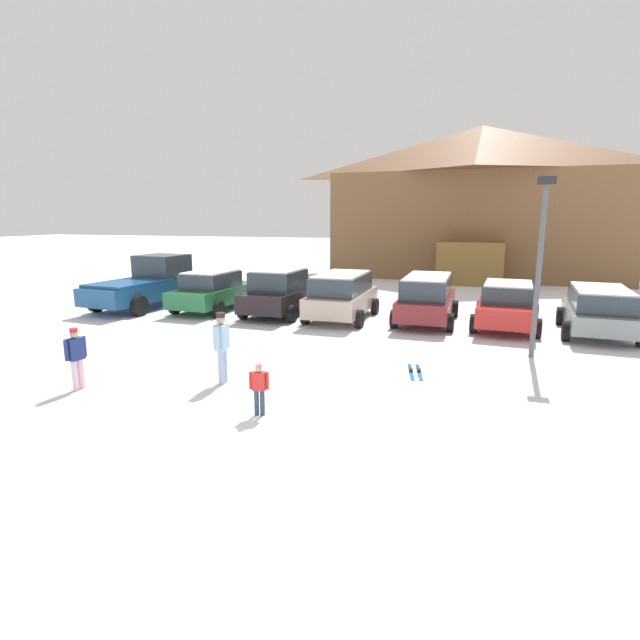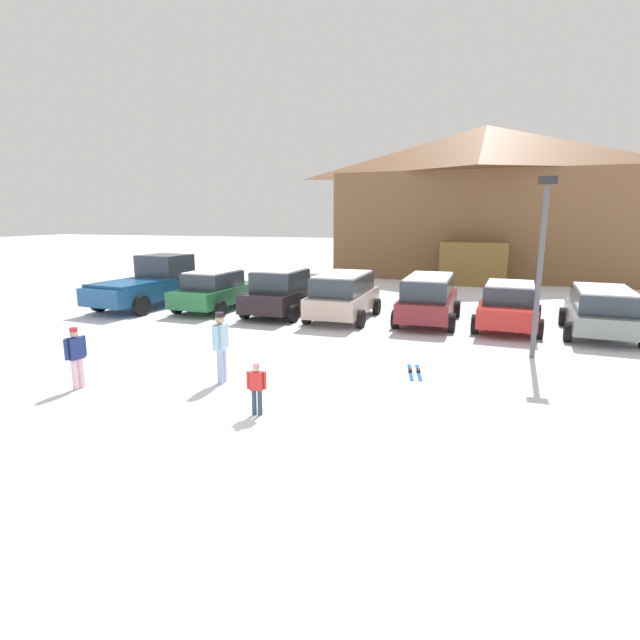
% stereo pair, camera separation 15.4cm
% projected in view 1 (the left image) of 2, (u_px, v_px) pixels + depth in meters
% --- Properties ---
extents(ground, '(160.00, 160.00, 0.00)m').
position_uv_depth(ground, '(142.00, 464.00, 7.84)').
color(ground, white).
extents(ski_lodge, '(18.27, 12.09, 9.47)m').
position_uv_depth(ski_lodge, '(478.00, 201.00, 32.57)').
color(ski_lodge, brown).
rests_on(ski_lodge, ground).
extents(parked_green_coupe, '(2.37, 4.45, 1.63)m').
position_uv_depth(parked_green_coupe, '(213.00, 290.00, 20.50)').
color(parked_green_coupe, '#236938').
rests_on(parked_green_coupe, ground).
extents(parked_black_sedan, '(2.33, 4.28, 1.81)m').
position_uv_depth(parked_black_sedan, '(280.00, 292.00, 19.51)').
color(parked_black_sedan, black).
rests_on(parked_black_sedan, ground).
extents(parked_beige_suv, '(2.27, 4.21, 1.74)m').
position_uv_depth(parked_beige_suv, '(342.00, 295.00, 18.65)').
color(parked_beige_suv, '#BCA490').
rests_on(parked_beige_suv, ground).
extents(parked_maroon_van, '(2.18, 4.37, 1.72)m').
position_uv_depth(parked_maroon_van, '(427.00, 297.00, 18.09)').
color(parked_maroon_van, maroon).
rests_on(parked_maroon_van, ground).
extents(parked_red_sedan, '(2.43, 4.63, 1.59)m').
position_uv_depth(parked_red_sedan, '(507.00, 304.00, 17.31)').
color(parked_red_sedan, red).
rests_on(parked_red_sedan, ground).
extents(parked_grey_wagon, '(2.50, 4.27, 1.56)m').
position_uv_depth(parked_grey_wagon, '(599.00, 309.00, 16.17)').
color(parked_grey_wagon, gray).
rests_on(parked_grey_wagon, ground).
extents(pickup_truck, '(2.90, 5.73, 2.15)m').
position_uv_depth(pickup_truck, '(150.00, 283.00, 21.33)').
color(pickup_truck, navy).
rests_on(pickup_truck, ground).
extents(skier_adult_in_blue_parka, '(0.28, 0.62, 1.67)m').
position_uv_depth(skier_adult_in_blue_parka, '(222.00, 344.00, 11.45)').
color(skier_adult_in_blue_parka, '#9AA9D0').
rests_on(skier_adult_in_blue_parka, ground).
extents(skier_child_in_red_jacket, '(0.38, 0.21, 1.05)m').
position_uv_depth(skier_child_in_red_jacket, '(259.00, 386.00, 9.64)').
color(skier_child_in_red_jacket, '#2C4053').
rests_on(skier_child_in_red_jacket, ground).
extents(skier_teen_in_navy_coat, '(0.27, 0.51, 1.41)m').
position_uv_depth(skier_teen_in_navy_coat, '(76.00, 355.00, 11.05)').
color(skier_teen_in_navy_coat, beige).
rests_on(skier_teen_in_navy_coat, ground).
extents(pair_of_skis, '(0.53, 1.34, 0.08)m').
position_uv_depth(pair_of_skis, '(415.00, 371.00, 12.42)').
color(pair_of_skis, '#2562B2').
rests_on(pair_of_skis, ground).
extents(lamp_post, '(0.44, 0.24, 4.82)m').
position_uv_depth(lamp_post, '(540.00, 257.00, 13.22)').
color(lamp_post, '#515459').
rests_on(lamp_post, ground).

